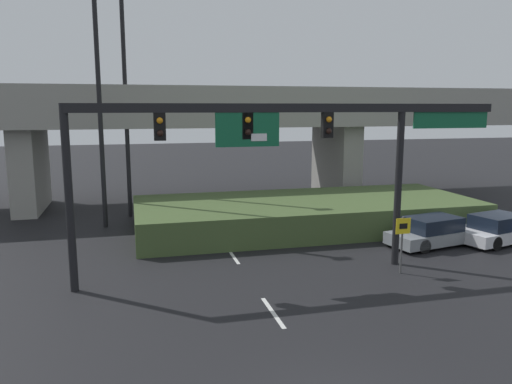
{
  "coord_description": "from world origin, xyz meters",
  "views": [
    {
      "loc": [
        -4.11,
        -8.71,
        6.31
      ],
      "look_at": [
        0.0,
        7.51,
        3.45
      ],
      "focal_mm": 35.0,
      "sensor_mm": 36.0,
      "label": 1
    }
  ],
  "objects_px": {
    "parked_sedan_near_right": "(434,232)",
    "signal_gantry": "(282,137)",
    "speed_limit_sign": "(402,237)",
    "highway_light_pole_near": "(125,80)",
    "parked_sedan_mid_right": "(499,230)",
    "highway_light_pole_far": "(98,79)"
  },
  "relations": [
    {
      "from": "parked_sedan_near_right",
      "to": "signal_gantry",
      "type": "bearing_deg",
      "value": -176.99
    },
    {
      "from": "speed_limit_sign",
      "to": "highway_light_pole_near",
      "type": "bearing_deg",
      "value": 127.54
    },
    {
      "from": "signal_gantry",
      "to": "speed_limit_sign",
      "type": "bearing_deg",
      "value": -13.91
    },
    {
      "from": "highway_light_pole_near",
      "to": "parked_sedan_mid_right",
      "type": "height_order",
      "value": "highway_light_pole_near"
    },
    {
      "from": "speed_limit_sign",
      "to": "highway_light_pole_near",
      "type": "xyz_separation_m",
      "value": [
        -10.01,
        13.02,
        6.32
      ]
    },
    {
      "from": "parked_sedan_mid_right",
      "to": "parked_sedan_near_right",
      "type": "bearing_deg",
      "value": 160.33
    },
    {
      "from": "speed_limit_sign",
      "to": "highway_light_pole_far",
      "type": "distance_m",
      "value": 16.72
    },
    {
      "from": "parked_sedan_near_right",
      "to": "parked_sedan_mid_right",
      "type": "bearing_deg",
      "value": -17.22
    },
    {
      "from": "highway_light_pole_far",
      "to": "parked_sedan_near_right",
      "type": "height_order",
      "value": "highway_light_pole_far"
    },
    {
      "from": "highway_light_pole_far",
      "to": "signal_gantry",
      "type": "bearing_deg",
      "value": -54.36
    },
    {
      "from": "signal_gantry",
      "to": "highway_light_pole_far",
      "type": "height_order",
      "value": "highway_light_pole_far"
    },
    {
      "from": "highway_light_pole_near",
      "to": "highway_light_pole_far",
      "type": "bearing_deg",
      "value": -118.36
    },
    {
      "from": "highway_light_pole_near",
      "to": "parked_sedan_mid_right",
      "type": "bearing_deg",
      "value": -31.24
    },
    {
      "from": "speed_limit_sign",
      "to": "parked_sedan_mid_right",
      "type": "xyz_separation_m",
      "value": [
        6.77,
        2.85,
        -0.83
      ]
    },
    {
      "from": "parked_sedan_mid_right",
      "to": "highway_light_pole_near",
      "type": "bearing_deg",
      "value": 134.91
    },
    {
      "from": "signal_gantry",
      "to": "parked_sedan_mid_right",
      "type": "bearing_deg",
      "value": 8.77
    },
    {
      "from": "highway_light_pole_far",
      "to": "parked_sedan_mid_right",
      "type": "relative_size",
      "value": 3.15
    },
    {
      "from": "signal_gantry",
      "to": "parked_sedan_near_right",
      "type": "height_order",
      "value": "signal_gantry"
    },
    {
      "from": "speed_limit_sign",
      "to": "highway_light_pole_far",
      "type": "height_order",
      "value": "highway_light_pole_far"
    },
    {
      "from": "speed_limit_sign",
      "to": "highway_light_pole_near",
      "type": "relative_size",
      "value": 0.15
    },
    {
      "from": "highway_light_pole_near",
      "to": "parked_sedan_near_right",
      "type": "bearing_deg",
      "value": -36.0
    },
    {
      "from": "parked_sedan_near_right",
      "to": "speed_limit_sign",
      "type": "bearing_deg",
      "value": -149.62
    }
  ]
}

